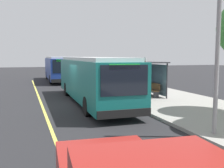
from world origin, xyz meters
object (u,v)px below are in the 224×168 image
(waiting_bench, at_px, (152,90))
(route_sign_post, at_px, (144,74))
(transit_bus_second, at_px, (58,68))
(pedestrian_commuter, at_px, (129,84))
(transit_bus_main, at_px, (92,78))

(waiting_bench, distance_m, route_sign_post, 3.09)
(transit_bus_second, height_order, waiting_bench, transit_bus_second)
(transit_bus_second, relative_size, waiting_bench, 6.74)
(waiting_bench, height_order, pedestrian_commuter, pedestrian_commuter)
(transit_bus_main, xyz_separation_m, waiting_bench, (-0.37, 4.53, -0.99))
(route_sign_post, bearing_deg, transit_bus_second, -170.22)
(waiting_bench, height_order, route_sign_post, route_sign_post)
(transit_bus_second, distance_m, route_sign_post, 17.86)
(transit_bus_main, xyz_separation_m, transit_bus_second, (-15.74, -0.20, -0.00))
(route_sign_post, height_order, pedestrian_commuter, route_sign_post)
(pedestrian_commuter, bearing_deg, waiting_bench, 89.04)
(waiting_bench, relative_size, pedestrian_commuter, 0.95)
(waiting_bench, bearing_deg, route_sign_post, -37.38)
(waiting_bench, xyz_separation_m, route_sign_post, (2.22, -1.70, 1.32))
(transit_bus_second, bearing_deg, pedestrian_commuter, 10.78)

